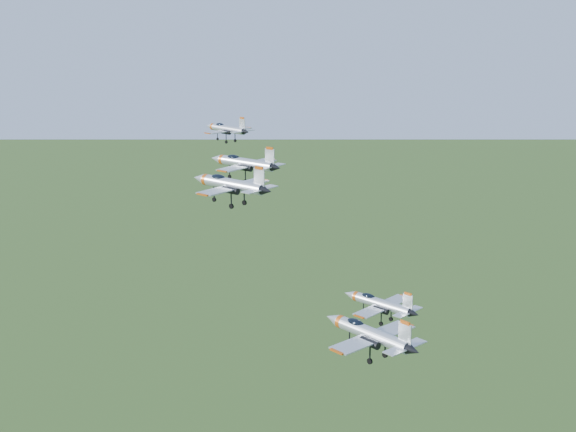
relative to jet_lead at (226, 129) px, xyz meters
The scene contains 5 objects.
jet_lead is the anchor object (origin of this frame).
jet_left_high 22.16m from the jet_lead, 47.35° to the right, with size 12.87×10.68×3.44m.
jet_right_high 35.80m from the jet_lead, 53.01° to the right, with size 13.25×11.03×3.54m.
jet_left_low 40.30m from the jet_lead, 14.06° to the right, with size 13.31×11.19×3.57m.
jet_right_low 55.39m from the jet_lead, 36.49° to the right, with size 13.85×11.78×3.76m.
Camera 1 is at (54.91, -92.44, 162.28)m, focal length 50.00 mm.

